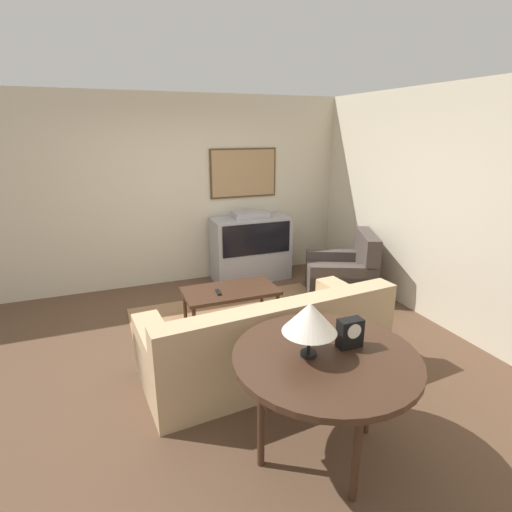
{
  "coord_description": "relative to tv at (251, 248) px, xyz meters",
  "views": [
    {
      "loc": [
        -0.98,
        -3.66,
        2.22
      ],
      "look_at": [
        0.7,
        0.63,
        0.75
      ],
      "focal_mm": 28.0,
      "sensor_mm": 36.0,
      "label": 1
    }
  ],
  "objects": [
    {
      "name": "area_rug",
      "position": [
        -0.64,
        -1.22,
        -0.49
      ],
      "size": [
        2.49,
        1.45,
        0.01
      ],
      "color": "#99704C",
      "rests_on": "ground_plane"
    },
    {
      "name": "armchair",
      "position": [
        0.96,
        -1.07,
        -0.21
      ],
      "size": [
        1.14,
        1.12,
        0.89
      ],
      "rotation": [
        0.0,
        0.0,
        -2.0
      ],
      "color": "#473D38",
      "rests_on": "ground_plane"
    },
    {
      "name": "couch",
      "position": [
        -0.73,
        -2.39,
        -0.19
      ],
      "size": [
        2.35,
        1.14,
        0.83
      ],
      "rotation": [
        0.0,
        0.0,
        3.22
      ],
      "color": "tan",
      "rests_on": "ground_plane"
    },
    {
      "name": "wall_right",
      "position": [
        1.56,
        -1.79,
        0.86
      ],
      "size": [
        0.06,
        12.0,
        2.7
      ],
      "color": "beige",
      "rests_on": "ground_plane"
    },
    {
      "name": "console_table",
      "position": [
        -0.78,
        -3.48,
        0.25
      ],
      "size": [
        1.24,
        1.24,
        0.81
      ],
      "color": "#3D2619",
      "rests_on": "ground_plane"
    },
    {
      "name": "table_lamp",
      "position": [
        -0.9,
        -3.45,
        0.58
      ],
      "size": [
        0.35,
        0.35,
        0.37
      ],
      "color": "black",
      "rests_on": "console_table"
    },
    {
      "name": "mantel_clock",
      "position": [
        -0.59,
        -3.45,
        0.41
      ],
      "size": [
        0.17,
        0.1,
        0.2
      ],
      "color": "black",
      "rests_on": "console_table"
    },
    {
      "name": "coffee_table",
      "position": [
        -0.75,
        -1.31,
        -0.11
      ],
      "size": [
        1.09,
        0.59,
        0.43
      ],
      "color": "#3D2619",
      "rests_on": "ground_plane"
    },
    {
      "name": "wall_back",
      "position": [
        -1.06,
        0.34,
        0.86
      ],
      "size": [
        12.0,
        0.1,
        2.7
      ],
      "color": "beige",
      "rests_on": "ground_plane"
    },
    {
      "name": "ground_plane",
      "position": [
        -1.07,
        -1.79,
        -0.49
      ],
      "size": [
        12.0,
        12.0,
        0.0
      ],
      "primitive_type": "plane",
      "color": "brown"
    },
    {
      "name": "remote",
      "position": [
        -0.91,
        -1.36,
        -0.06
      ],
      "size": [
        0.06,
        0.16,
        0.02
      ],
      "color": "black",
      "rests_on": "coffee_table"
    },
    {
      "name": "tv",
      "position": [
        0.0,
        0.0,
        0.0
      ],
      "size": [
        1.16,
        0.54,
        1.05
      ],
      "color": "#9E9EA3",
      "rests_on": "ground_plane"
    }
  ]
}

